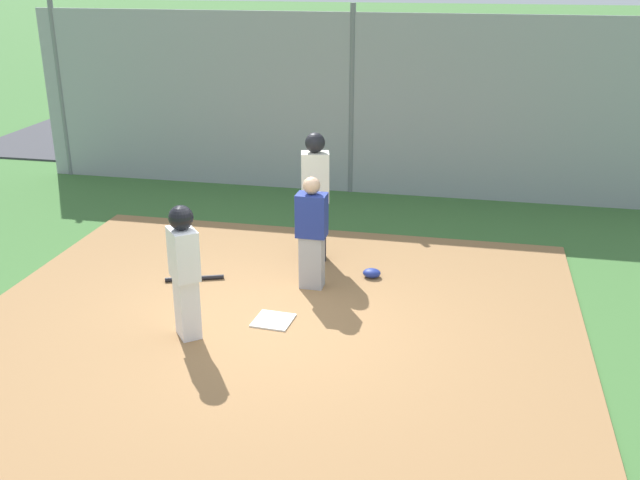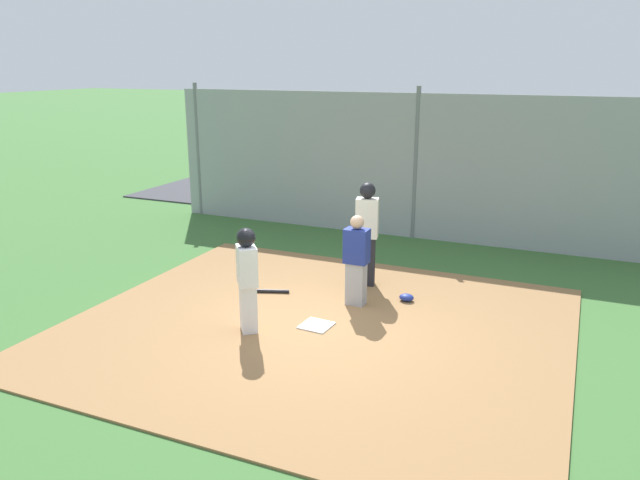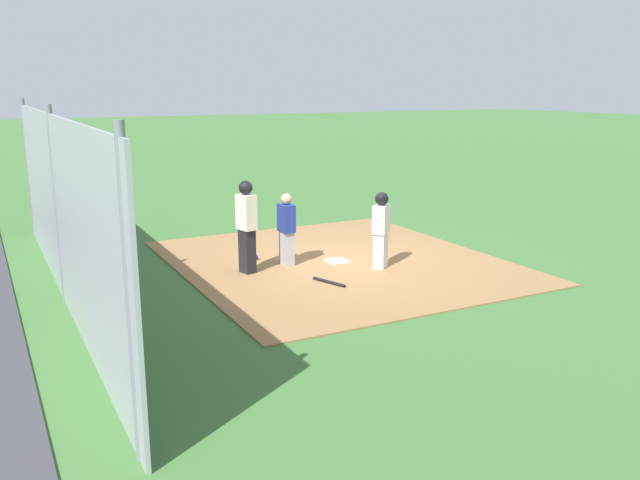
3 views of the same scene
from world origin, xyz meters
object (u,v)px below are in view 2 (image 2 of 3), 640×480
Objects in this scene: umpire at (367,231)px; catcher_mask at (406,297)px; home_plate at (316,325)px; baseball_bat at (267,291)px; runner at (247,274)px; catcher at (356,259)px; parked_car_dark at (439,183)px.

umpire reaches higher than catcher_mask.
umpire is at bearing -92.23° from home_plate.
home_plate is 0.57× the size of baseball_bat.
runner reaches higher than baseball_bat.
baseball_bat is at bearing -84.10° from catcher.
baseball_bat is (1.42, 1.07, -0.94)m from umpire.
catcher_mask is at bearing 48.46° from umpire.
catcher is 1.74m from baseball_bat.
baseball_bat is 8.16m from parked_car_dark.
catcher is at bearing 165.04° from baseball_bat.
home_plate is at bearing 125.57° from baseball_bat.
parked_car_dark reaches higher than baseball_bat.
home_plate is at bearing -11.60° from catcher.
catcher_mask is at bearing 9.80° from runner.
catcher_mask is at bearing 174.52° from baseball_bat.
parked_car_dark is (-1.08, -8.07, 0.55)m from baseball_bat.
parked_car_dark is at bearing -117.58° from baseball_bat.
home_plate is 1.63m from baseball_bat.
home_plate is 0.30× the size of catcher.
umpire is at bearing 31.06° from runner.
runner is (1.08, 1.59, 0.11)m from catcher.
runner is 2.85m from catcher_mask.
baseball_bat is at bearing -66.32° from umpire.
runner is at bearing 88.83° from baseball_bat.
baseball_bat is at bearing 69.94° from runner.
runner is 1.75m from baseball_bat.
baseball_bat is (0.50, -1.46, -0.84)m from runner.
runner is at bearing -33.37° from umpire.
catcher is 1.11m from catcher_mask.
catcher is at bearing 32.22° from catcher_mask.
parked_car_dark is at bearing -175.53° from catcher.
parked_car_dark is at bearing -80.73° from catcher_mask.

